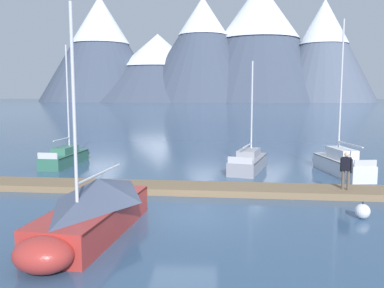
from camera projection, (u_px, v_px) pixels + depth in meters
ground_plane at (184, 217)px, 15.36m from camera, size 700.00×700.00×0.00m
mountain_west_summit at (101, 46)px, 249.18m from camera, size 73.80×73.80×62.67m
mountain_central_massif at (158, 66)px, 249.67m from camera, size 90.02×90.02×40.21m
mountain_shoulder_ridge at (203, 48)px, 238.13m from camera, size 74.68×74.68×59.49m
mountain_east_summit at (259, 39)px, 243.08m from camera, size 94.49×94.49×69.12m
mountain_rear_spur at (324, 49)px, 226.92m from camera, size 58.09×58.09×55.85m
dock at (190, 188)px, 19.31m from camera, size 22.84×3.40×0.30m
sailboat_nearest_berth at (68, 156)px, 26.87m from camera, size 1.76×5.74×7.66m
sailboat_second_berth at (92, 210)px, 13.33m from camera, size 2.76×6.79×7.14m
sailboat_mid_dock_port at (250, 161)px, 24.96m from camera, size 2.94×5.94×6.50m
sailboat_mid_dock_starboard at (339, 163)px, 23.81m from camera, size 2.08×6.37×8.70m
person_on_dock at (346, 168)px, 18.32m from camera, size 0.43×0.46×1.69m
mooring_buoy_inner_mooring at (363, 211)px, 15.11m from camera, size 0.55×0.55×0.63m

